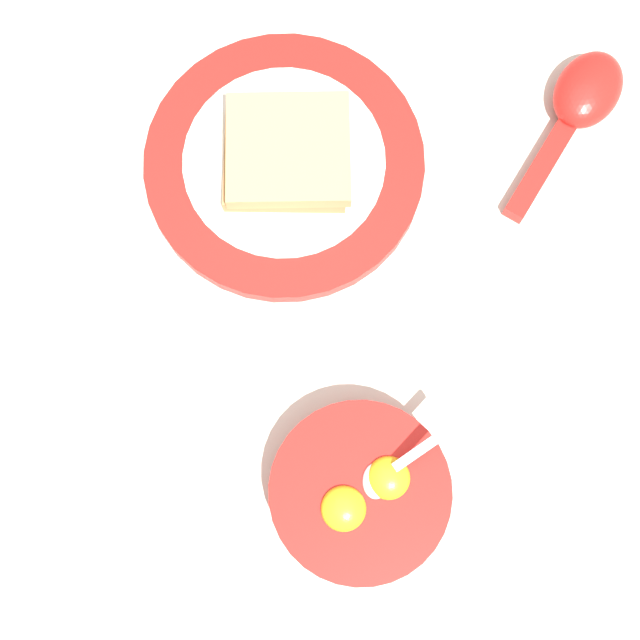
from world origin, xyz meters
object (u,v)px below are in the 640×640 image
object	(u,v)px
toast_plate	(284,165)
soup_spoon	(580,102)
toast_sandwich	(287,154)
egg_bowl	(360,492)

from	to	relation	value
toast_plate	soup_spoon	xyz separation A→B (m)	(-0.07, 0.24, 0.01)
toast_plate	toast_sandwich	distance (m)	0.02
toast_sandwich	egg_bowl	bearing A→B (deg)	15.95
egg_bowl	soup_spoon	world-z (taller)	egg_bowl
soup_spoon	toast_sandwich	bearing A→B (deg)	-73.68
egg_bowl	toast_plate	xyz separation A→B (m)	(-0.26, -0.08, -0.01)
toast_sandwich	soup_spoon	xyz separation A→B (m)	(-0.07, 0.23, -0.02)
egg_bowl	soup_spoon	size ratio (longest dim) A/B	0.84
toast_sandwich	soup_spoon	distance (m)	0.24
toast_plate	toast_sandwich	xyz separation A→B (m)	(0.00, 0.00, 0.02)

